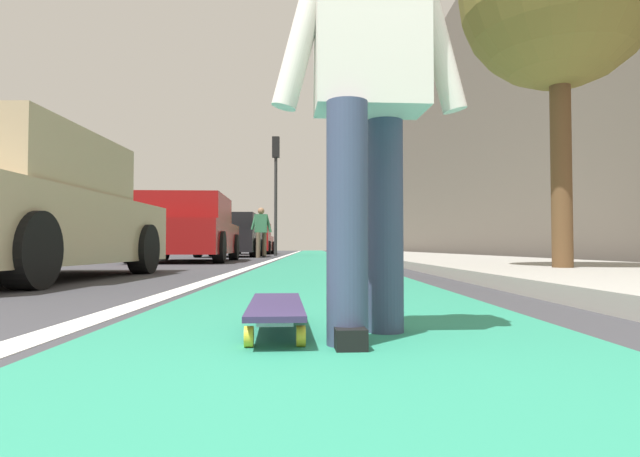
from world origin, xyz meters
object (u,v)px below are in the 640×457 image
skateboard (276,308)px  parked_car_far (231,236)px  traffic_light (276,174)px  pedestrian_distant (261,229)px  parked_car_end (253,239)px  parked_car_near (18,210)px  parked_car_mid (188,230)px  skater_person (369,79)px

skateboard → parked_car_far: size_ratio=0.21×
skateboard → traffic_light: traffic_light is taller
skateboard → parked_car_far: bearing=9.1°
pedestrian_distant → skateboard: bearing=-174.4°
pedestrian_distant → parked_car_end: bearing=8.0°
parked_car_end → pedestrian_distant: 8.66m
parked_car_near → parked_car_mid: size_ratio=0.93×
parked_car_far → parked_car_near: bearing=179.3°
parked_car_far → traffic_light: size_ratio=0.87×
parked_car_far → skateboard: bearing=-170.9°
parked_car_mid → parked_car_end: (13.15, -0.02, -0.02)m
pedestrian_distant → traffic_light: bearing=-2.9°
parked_car_end → parked_car_far: bearing=-179.8°
skateboard → pedestrian_distant: bearing=5.6°
skateboard → parked_car_near: (3.31, 2.80, 0.60)m
parked_car_far → skater_person: bearing=-169.8°
skateboard → skater_person: skater_person is taller
skater_person → parked_car_near: (3.46, 3.15, -0.24)m
parked_car_far → pedestrian_distant: size_ratio=2.55×
skater_person → parked_car_end: size_ratio=0.37×
skater_person → pedestrian_distant: skater_person is taller
skateboard → parked_car_far: parked_car_far is taller
parked_car_far → parked_car_end: parked_car_far is taller
skater_person → parked_car_end: bearing=7.3°
skateboard → parked_car_mid: size_ratio=0.19×
pedestrian_distant → parked_car_far: bearing=35.0°
skateboard → traffic_light: 18.84m
parked_car_near → skateboard: bearing=-139.8°
parked_car_far → pedestrian_distant: (-1.69, -1.18, 0.20)m
parked_car_mid → pedestrian_distant: size_ratio=2.83×
parked_car_mid → parked_car_end: size_ratio=1.01×
parked_car_end → pedestrian_distant: size_ratio=2.81×
parked_car_near → parked_car_far: (13.10, -0.17, 0.01)m
parked_car_near → parked_car_mid: 6.83m
parked_car_mid → pedestrian_distant: (4.57, -1.23, 0.18)m
parked_car_far → traffic_light: (2.14, -1.38, 2.46)m
parked_car_far → parked_car_end: bearing=0.2°
parked_car_near → pedestrian_distant: size_ratio=2.62×
skater_person → parked_car_near: size_ratio=0.40×
skateboard → pedestrian_distant: 14.81m
traffic_light → parked_car_far: bearing=147.2°
skater_person → parked_car_mid: 10.73m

